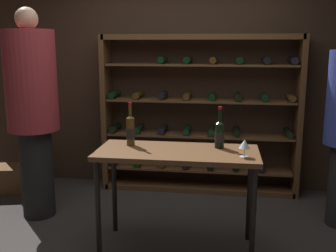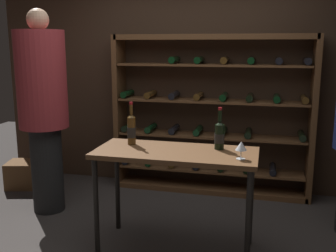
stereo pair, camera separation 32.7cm
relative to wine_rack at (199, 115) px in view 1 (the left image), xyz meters
The scene contains 8 objects.
back_wall 0.61m from the wine_rack, 142.47° to the left, with size 4.83×0.10×2.82m, color #3D2B1E.
wine_rack is the anchor object (origin of this frame).
tasting_table 1.44m from the wine_rack, 93.52° to the right, with size 1.32×0.58×0.86m.
person_guest_blue_shirt 1.84m from the wine_rack, 148.58° to the right, with size 0.49×0.49×2.05m.
wine_crate 2.33m from the wine_rack, 169.71° to the right, with size 0.48×0.34×0.31m, color brown.
wine_bottle_red_label 1.32m from the wine_rack, 79.07° to the right, with size 0.08×0.08×0.35m.
wine_bottle_amber_reserve 1.41m from the wine_rack, 110.92° to the right, with size 0.07×0.07×0.37m.
wine_glass_stemmed_right 1.61m from the wine_rack, 74.04° to the right, with size 0.09×0.09×0.14m.
Camera 1 is at (0.55, -2.98, 1.71)m, focal length 42.35 mm.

